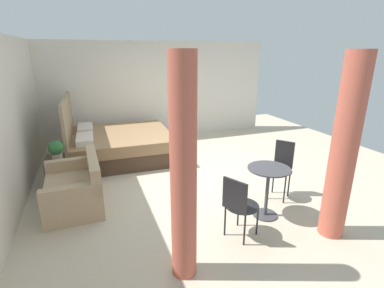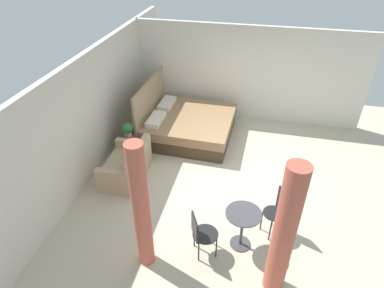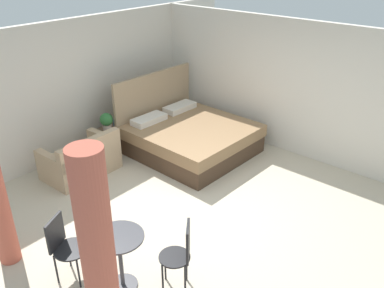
# 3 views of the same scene
# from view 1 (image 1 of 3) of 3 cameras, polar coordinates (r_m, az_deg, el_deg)

# --- Properties ---
(ground_plane) EXTENTS (8.50, 9.11, 0.02)m
(ground_plane) POSITION_cam_1_polar(r_m,az_deg,el_deg) (5.80, 0.79, -5.69)
(ground_plane) COLOR beige
(wall_back) EXTENTS (8.50, 0.12, 2.57)m
(wall_back) POSITION_cam_1_polar(r_m,az_deg,el_deg) (5.19, -32.57, 3.63)
(wall_back) COLOR silver
(wall_back) RESTS_ON ground
(wall_right) EXTENTS (0.12, 6.11, 2.57)m
(wall_right) POSITION_cam_1_polar(r_m,az_deg,el_deg) (8.00, -6.36, 10.48)
(wall_right) COLOR silver
(wall_right) RESTS_ON ground
(bed) EXTENTS (2.10, 2.20, 1.42)m
(bed) POSITION_cam_1_polar(r_m,az_deg,el_deg) (6.67, -14.45, 0.03)
(bed) COLOR #473323
(bed) RESTS_ON ground
(couch) EXTENTS (1.28, 0.84, 0.78)m
(couch) POSITION_cam_1_polar(r_m,az_deg,el_deg) (4.87, -22.01, -8.28)
(couch) COLOR tan
(couch) RESTS_ON ground
(nightstand) EXTENTS (0.55, 0.39, 0.49)m
(nightstand) POSITION_cam_1_polar(r_m,az_deg,el_deg) (5.77, -24.94, -4.85)
(nightstand) COLOR brown
(nightstand) RESTS_ON ground
(potted_plant) EXTENTS (0.25, 0.25, 0.35)m
(potted_plant) POSITION_cam_1_polar(r_m,az_deg,el_deg) (5.52, -25.37, -0.97)
(potted_plant) COLOR tan
(potted_plant) RESTS_ON nightstand
(vase) EXTENTS (0.09, 0.09, 0.14)m
(vase) POSITION_cam_1_polar(r_m,az_deg,el_deg) (5.77, -25.24, -1.51)
(vase) COLOR slate
(vase) RESTS_ON nightstand
(balcony_table) EXTENTS (0.60, 0.60, 0.76)m
(balcony_table) POSITION_cam_1_polar(r_m,az_deg,el_deg) (4.27, 14.81, -7.53)
(balcony_table) COLOR #3F3F44
(balcony_table) RESTS_ON ground
(cafe_chair_near_window) EXTENTS (0.58, 0.58, 0.85)m
(cafe_chair_near_window) POSITION_cam_1_polar(r_m,az_deg,el_deg) (3.71, 9.22, -11.45)
(cafe_chair_near_window) COLOR black
(cafe_chair_near_window) RESTS_ON ground
(cafe_chair_near_couch) EXTENTS (0.52, 0.52, 0.94)m
(cafe_chair_near_couch) POSITION_cam_1_polar(r_m,az_deg,el_deg) (4.90, 17.45, -3.86)
(cafe_chair_near_couch) COLOR black
(cafe_chair_near_couch) RESTS_ON ground
(curtain_left) EXTENTS (0.31, 0.31, 2.34)m
(curtain_left) POSITION_cam_1_polar(r_m,az_deg,el_deg) (3.95, 27.93, -1.08)
(curtain_left) COLOR #C15B47
(curtain_left) RESTS_ON ground
(curtain_right) EXTENTS (0.27, 0.27, 2.34)m
(curtain_right) POSITION_cam_1_polar(r_m,az_deg,el_deg) (2.83, -1.72, -6.00)
(curtain_right) COLOR #C15B47
(curtain_right) RESTS_ON ground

